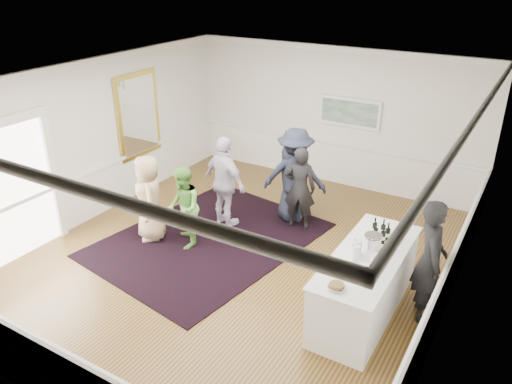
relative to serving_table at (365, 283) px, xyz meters
The scene contains 23 objects.
floor 2.49m from the serving_table, behind, with size 8.00×8.00×0.00m, color brown.
ceiling 3.63m from the serving_table, behind, with size 7.00×8.00×0.02m, color white.
wall_left 6.02m from the serving_table, behind, with size 0.02×8.00×3.20m, color white.
wall_right 1.58m from the serving_table, 17.77° to the left, with size 0.02×8.00×3.20m, color white.
wall_back 5.09m from the serving_table, 119.01° to the left, with size 7.00×0.02×3.20m, color white.
wall_front 4.51m from the serving_table, 123.44° to the right, with size 7.00×0.02×3.20m, color white.
wainscoting 2.44m from the serving_table, behind, with size 7.00×8.00×1.00m, color white, non-canonical shape.
mirror 6.23m from the serving_table, 164.29° to the left, with size 0.05×1.25×1.85m.
doorway 6.13m from the serving_table, 165.17° to the right, with size 0.10×1.78×2.56m.
landscape_painting 4.91m from the serving_table, 115.10° to the left, with size 1.44×0.06×0.66m.
area_rug 3.35m from the serving_table, behind, with size 3.15×4.13×0.02m, color black.
serving_table is the anchor object (origin of this frame).
bartender 0.99m from the serving_table, 26.22° to the left, with size 0.69×0.46×1.90m, color black.
guest_tan 4.28m from the serving_table, behind, with size 0.82×0.53×1.68m, color tan.
guest_green 3.56m from the serving_table, behind, with size 0.76×0.59×1.56m, color #61A742.
guest_lilac 3.57m from the serving_table, 159.81° to the left, with size 1.09×0.45×1.86m, color silver.
guest_dark_a 3.15m from the serving_table, 136.63° to the left, with size 1.26×0.73×1.96m, color #1F2434.
guest_dark_b 2.79m from the serving_table, 137.08° to the left, with size 0.62×0.41×1.70m, color black.
guest_navy 3.19m from the serving_table, 137.66° to the left, with size 0.80×0.52×1.63m, color #1F2434.
wine_bottles 0.84m from the serving_table, 90.64° to the left, with size 0.30×0.27×0.31m.
juice_pitchers 0.68m from the serving_table, 88.78° to the right, with size 0.44×0.65×0.24m.
ice_bucket 0.64m from the serving_table, 92.89° to the left, with size 0.26×0.26×0.24m, color silver.
nut_bowl 1.14m from the serving_table, 94.94° to the right, with size 0.24×0.24×0.07m.
Camera 1 is at (4.15, -6.47, 4.88)m, focal length 35.00 mm.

